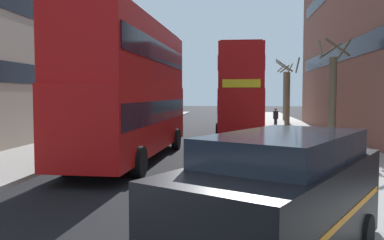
% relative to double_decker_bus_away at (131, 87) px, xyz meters
% --- Properties ---
extents(sidewalk_right, '(4.00, 80.00, 0.14)m').
position_rel_double_decker_bus_away_xyz_m(sidewalk_right, '(8.68, 3.17, -2.96)').
color(sidewalk_right, '#9E9991').
rests_on(sidewalk_right, ground).
extents(sidewalk_left, '(4.00, 80.00, 0.14)m').
position_rel_double_decker_bus_away_xyz_m(sidewalk_left, '(-4.32, 3.17, -2.96)').
color(sidewalk_left, '#9E9991').
rests_on(sidewalk_left, ground).
extents(kerb_line_outer, '(0.10, 56.00, 0.01)m').
position_rel_double_decker_bus_away_xyz_m(kerb_line_outer, '(6.58, 1.17, -3.03)').
color(kerb_line_outer, yellow).
rests_on(kerb_line_outer, ground).
extents(kerb_line_inner, '(0.10, 56.00, 0.01)m').
position_rel_double_decker_bus_away_xyz_m(kerb_line_inner, '(6.42, 1.17, -3.03)').
color(kerb_line_inner, yellow).
rests_on(kerb_line_inner, ground).
extents(double_decker_bus_away, '(3.09, 10.89, 5.64)m').
position_rel_double_decker_bus_away_xyz_m(double_decker_bus_away, '(0.00, 0.00, 0.00)').
color(double_decker_bus_away, '#B20F0F').
rests_on(double_decker_bus_away, ground).
extents(double_decker_bus_oncoming, '(2.86, 10.83, 5.64)m').
position_rel_double_decker_bus_away_xyz_m(double_decker_bus_oncoming, '(4.52, 10.59, 0.00)').
color(double_decker_bus_oncoming, '#B20F0F').
rests_on(double_decker_bus_oncoming, ground).
extents(taxi_minivan, '(3.97, 5.11, 2.12)m').
position_rel_double_decker_bus_away_xyz_m(taxi_minivan, '(4.87, -10.05, -1.96)').
color(taxi_minivan, black).
rests_on(taxi_minivan, ground).
extents(pedestrian_far, '(0.34, 0.22, 1.62)m').
position_rel_double_decker_bus_away_xyz_m(pedestrian_far, '(7.11, 12.58, -2.04)').
color(pedestrian_far, '#2D2D38').
rests_on(pedestrian_far, sidewalk_right).
extents(street_tree_near, '(1.89, 1.86, 5.51)m').
position_rel_double_decker_bus_away_xyz_m(street_tree_near, '(8.52, 17.38, -0.49)').
color(street_tree_near, '#6B6047').
rests_on(street_tree_near, sidewalk_right).
extents(street_tree_mid, '(1.50, 1.46, 5.40)m').
position_rel_double_decker_bus_away_xyz_m(street_tree_mid, '(9.17, 5.04, -0.37)').
color(street_tree_mid, '#6B6047').
rests_on(street_tree_mid, sidewalk_right).
extents(street_tree_far, '(1.69, 1.79, 5.83)m').
position_rel_double_decker_bus_away_xyz_m(street_tree_far, '(9.22, 24.76, -0.24)').
color(street_tree_far, '#6B6047').
rests_on(street_tree_far, sidewalk_right).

